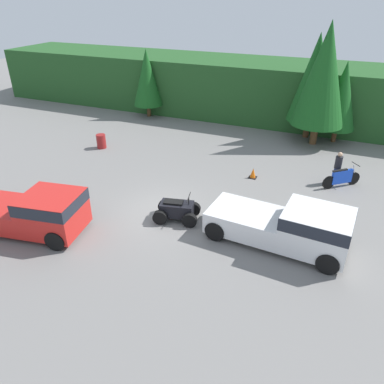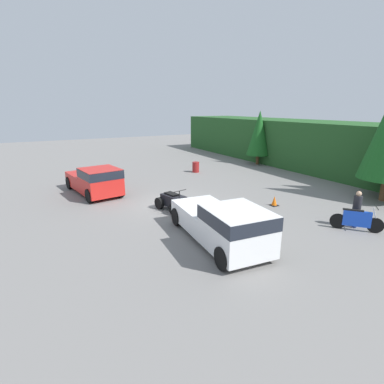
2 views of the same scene
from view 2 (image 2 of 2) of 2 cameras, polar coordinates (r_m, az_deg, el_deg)
ground_plane at (r=17.13m, az=-4.12°, el=-2.44°), size 80.00×80.00×0.00m
hillside_backdrop at (r=27.24m, az=28.43°, el=7.04°), size 44.00×6.00×4.15m
tree_left at (r=29.60m, az=12.65°, el=10.89°), size 2.24×2.24×5.08m
pickup_truck_red at (r=19.83m, az=-17.88°, el=2.22°), size 5.29×2.92×1.80m
pickup_truck_second at (r=11.98m, az=6.10°, el=-5.87°), size 5.62×2.58×1.80m
dirt_bike at (r=15.36m, az=28.87°, el=-4.73°), size 1.73×1.51×1.19m
quad_atv at (r=16.16m, az=-3.56°, el=-1.83°), size 2.14×1.56×1.19m
rider_person at (r=15.65m, az=28.88°, el=-2.64°), size 0.50×0.50×1.72m
traffic_cone at (r=17.51m, az=15.41°, el=-1.71°), size 0.42×0.42×0.55m
steel_barrel at (r=25.57m, az=0.71°, el=4.77°), size 0.58×0.58×0.88m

